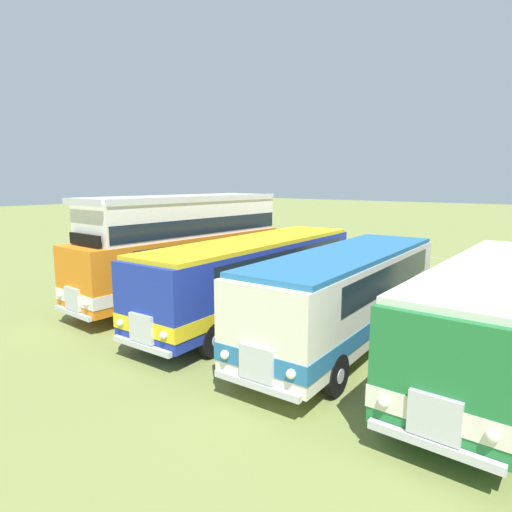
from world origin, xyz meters
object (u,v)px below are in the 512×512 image
Objects in this scene: bus_first_in_row at (185,246)px; bus_third_in_row at (348,291)px; bus_fourth_in_row at (495,310)px; bus_second_in_row at (256,272)px.

bus_first_in_row is 8.02m from bus_third_in_row.
bus_first_in_row is 1.02× the size of bus_third_in_row.
bus_first_in_row is 0.96× the size of bus_fourth_in_row.
bus_second_in_row is 4.01m from bus_third_in_row.
bus_first_in_row is at bearing 179.97° from bus_fourth_in_row.
bus_third_in_row is (7.98, -0.52, -0.61)m from bus_first_in_row.
bus_third_in_row and bus_fourth_in_row have the same top height.
bus_second_in_row is 1.04× the size of bus_fourth_in_row.
bus_third_in_row is 0.94× the size of bus_fourth_in_row.
bus_fourth_in_row is at bearing 7.40° from bus_third_in_row.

